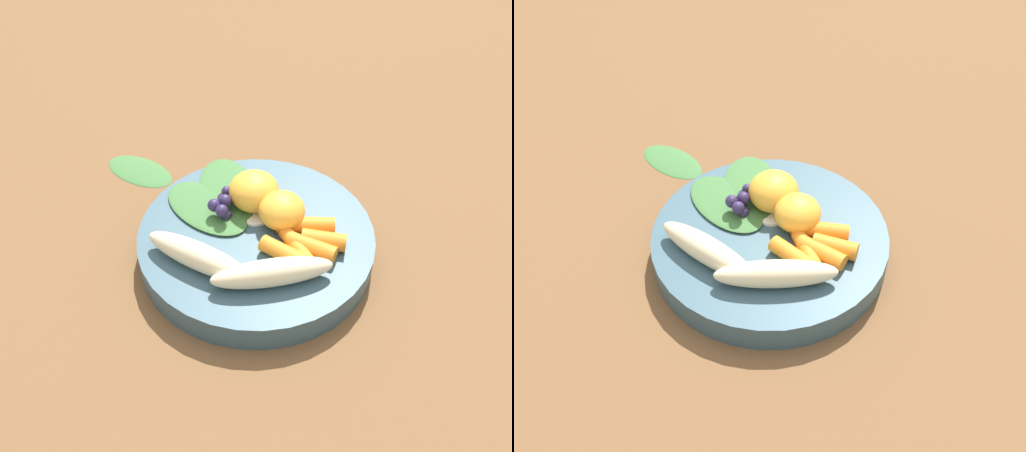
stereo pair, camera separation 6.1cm
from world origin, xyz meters
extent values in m
plane|color=brown|center=(0.00, 0.00, 0.00)|extent=(2.40, 2.40, 0.00)
cylinder|color=#385666|center=(0.00, 0.00, 0.02)|extent=(0.25, 0.25, 0.03)
ellipsoid|color=beige|center=(0.07, 0.01, 0.04)|extent=(0.04, 0.12, 0.03)
ellipsoid|color=beige|center=(0.04, -0.06, 0.04)|extent=(0.09, 0.12, 0.03)
ellipsoid|color=#F4A833|center=(-0.04, 0.00, 0.05)|extent=(0.05, 0.05, 0.04)
ellipsoid|color=#F4A833|center=(-0.01, 0.03, 0.05)|extent=(0.05, 0.05, 0.04)
cylinder|color=orange|center=(0.04, 0.03, 0.04)|extent=(0.05, 0.06, 0.02)
cylinder|color=orange|center=(0.03, 0.04, 0.04)|extent=(0.06, 0.04, 0.02)
cylinder|color=orange|center=(0.03, 0.06, 0.04)|extent=(0.04, 0.05, 0.02)
cylinder|color=orange|center=(0.02, 0.07, 0.04)|extent=(0.03, 0.05, 0.02)
cylinder|color=orange|center=(0.00, 0.05, 0.04)|extent=(0.02, 0.06, 0.02)
sphere|color=#2D234C|center=(-0.04, -0.01, 0.04)|extent=(0.01, 0.01, 0.01)
sphere|color=#2D234C|center=(-0.03, -0.04, 0.04)|extent=(0.01, 0.01, 0.01)
sphere|color=#2D234C|center=(-0.04, -0.03, 0.04)|extent=(0.01, 0.01, 0.01)
sphere|color=#2D234C|center=(-0.05, -0.02, 0.04)|extent=(0.01, 0.01, 0.01)
sphere|color=#2D234C|center=(-0.05, -0.03, 0.04)|extent=(0.01, 0.01, 0.01)
sphere|color=#2D234C|center=(-0.02, -0.03, 0.04)|extent=(0.01, 0.01, 0.01)
sphere|color=#2D234C|center=(-0.04, -0.04, 0.04)|extent=(0.01, 0.01, 0.01)
sphere|color=#2D234C|center=(-0.04, -0.02, 0.05)|extent=(0.01, 0.01, 0.01)
sphere|color=#2D234C|center=(-0.05, -0.03, 0.05)|extent=(0.01, 0.01, 0.01)
sphere|color=#2D234C|center=(-0.03, -0.03, 0.05)|extent=(0.01, 0.01, 0.01)
sphere|color=#2D234C|center=(-0.02, -0.04, 0.05)|extent=(0.01, 0.01, 0.01)
sphere|color=#2D234C|center=(-0.04, -0.03, 0.04)|extent=(0.01, 0.01, 0.01)
sphere|color=#2D234C|center=(-0.03, -0.04, 0.05)|extent=(0.01, 0.01, 0.01)
cylinder|color=white|center=(-0.03, 0.00, 0.03)|extent=(0.04, 0.04, 0.00)
ellipsoid|color=#3D7038|center=(-0.07, -0.03, 0.03)|extent=(0.12, 0.08, 0.01)
ellipsoid|color=#3D7038|center=(-0.04, -0.05, 0.03)|extent=(0.12, 0.12, 0.01)
ellipsoid|color=#3D7038|center=(-0.15, -0.14, 0.00)|extent=(0.09, 0.11, 0.01)
camera|label=1|loc=(0.43, -0.02, 0.47)|focal=41.19mm
camera|label=2|loc=(0.43, 0.04, 0.47)|focal=41.19mm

